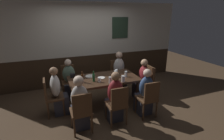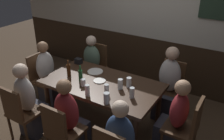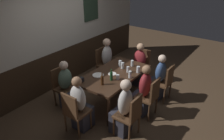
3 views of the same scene
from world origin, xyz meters
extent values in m
plane|color=#4C3826|center=(0.00, 0.00, 0.00)|extent=(12.00, 12.00, 0.00)
cube|color=#332316|center=(0.00, 1.65, 0.47)|extent=(6.40, 0.10, 0.95)
cube|color=beige|center=(0.00, 1.65, 1.77)|extent=(6.40, 0.10, 1.65)
cube|color=#233828|center=(1.13, 1.58, 1.80)|extent=(0.56, 0.03, 0.68)
cube|color=#382316|center=(0.00, 0.00, 0.71)|extent=(1.69, 0.94, 0.05)
cylinder|color=#382316|center=(-0.75, -0.39, 0.34)|extent=(0.07, 0.07, 0.69)
cylinder|color=#382316|center=(0.75, -0.39, 0.34)|extent=(0.07, 0.07, 0.69)
cylinder|color=#382316|center=(-0.75, 0.39, 0.34)|extent=(0.07, 0.07, 0.69)
cylinder|color=#382316|center=(0.75, 0.39, 0.34)|extent=(0.07, 0.07, 0.69)
cube|color=#513521|center=(-1.19, 0.00, 0.43)|extent=(0.40, 0.40, 0.04)
cube|color=#513521|center=(-1.37, 0.00, 0.67)|extent=(0.04, 0.36, 0.43)
cylinder|color=#513521|center=(-1.02, 0.17, 0.21)|extent=(0.04, 0.04, 0.41)
cylinder|color=#513521|center=(-1.02, -0.17, 0.21)|extent=(0.04, 0.04, 0.41)
cylinder|color=#513521|center=(-1.36, 0.17, 0.21)|extent=(0.04, 0.04, 0.41)
cylinder|color=#513521|center=(-1.36, -0.17, 0.21)|extent=(0.04, 0.04, 0.41)
cube|color=#513521|center=(-0.74, 0.81, 0.43)|extent=(0.40, 0.40, 0.04)
cube|color=#513521|center=(-0.74, 0.99, 0.67)|extent=(0.36, 0.04, 0.43)
cylinder|color=#513521|center=(-0.57, 0.64, 0.21)|extent=(0.04, 0.04, 0.41)
cylinder|color=#513521|center=(-0.91, 0.64, 0.21)|extent=(0.04, 0.04, 0.41)
cylinder|color=#513521|center=(-0.57, 0.98, 0.21)|extent=(0.04, 0.04, 0.41)
cylinder|color=#513521|center=(-0.91, 0.98, 0.21)|extent=(0.04, 0.04, 0.41)
cube|color=#513521|center=(0.00, -0.81, 0.43)|extent=(0.40, 0.40, 0.04)
cube|color=#513521|center=(0.00, -0.99, 0.67)|extent=(0.36, 0.04, 0.43)
cylinder|color=#513521|center=(-0.17, -0.64, 0.21)|extent=(0.04, 0.04, 0.41)
cylinder|color=#513521|center=(0.17, -0.64, 0.21)|extent=(0.04, 0.04, 0.41)
cylinder|color=#513521|center=(-0.17, -0.98, 0.21)|extent=(0.04, 0.04, 0.41)
cylinder|color=#513521|center=(0.17, -0.98, 0.21)|extent=(0.04, 0.04, 0.41)
cube|color=#513521|center=(0.74, 0.81, 0.43)|extent=(0.40, 0.40, 0.04)
cube|color=#513521|center=(0.74, 0.99, 0.67)|extent=(0.36, 0.04, 0.43)
cylinder|color=#513521|center=(0.91, 0.64, 0.21)|extent=(0.04, 0.04, 0.41)
cylinder|color=#513521|center=(0.57, 0.64, 0.21)|extent=(0.04, 0.04, 0.41)
cylinder|color=#513521|center=(0.91, 0.98, 0.21)|extent=(0.04, 0.04, 0.41)
cylinder|color=#513521|center=(0.57, 0.98, 0.21)|extent=(0.04, 0.04, 0.41)
cube|color=#513521|center=(1.19, 0.00, 0.43)|extent=(0.40, 0.40, 0.04)
cube|color=#513521|center=(1.37, 0.00, 0.67)|extent=(0.04, 0.36, 0.43)
cylinder|color=#513521|center=(1.02, -0.17, 0.21)|extent=(0.04, 0.04, 0.41)
cylinder|color=#513521|center=(1.02, 0.17, 0.21)|extent=(0.04, 0.04, 0.41)
cylinder|color=#513521|center=(1.36, -0.17, 0.21)|extent=(0.04, 0.04, 0.41)
cylinder|color=#513521|center=(1.36, 0.17, 0.21)|extent=(0.04, 0.04, 0.41)
cube|color=#513521|center=(0.74, -0.81, 0.43)|extent=(0.40, 0.40, 0.04)
cube|color=#513521|center=(0.74, -0.99, 0.67)|extent=(0.36, 0.04, 0.43)
cylinder|color=#513521|center=(0.57, -0.64, 0.21)|extent=(0.04, 0.04, 0.41)
cylinder|color=#513521|center=(0.91, -0.64, 0.21)|extent=(0.04, 0.04, 0.41)
cylinder|color=#513521|center=(0.57, -0.98, 0.21)|extent=(0.04, 0.04, 0.41)
cylinder|color=#513521|center=(0.91, -0.98, 0.21)|extent=(0.04, 0.04, 0.41)
cube|color=#513521|center=(-0.74, -0.81, 0.43)|extent=(0.40, 0.40, 0.04)
cube|color=#513521|center=(-0.74, -0.99, 0.67)|extent=(0.36, 0.04, 0.43)
cylinder|color=#513521|center=(-0.91, -0.64, 0.21)|extent=(0.04, 0.04, 0.41)
cylinder|color=#513521|center=(-0.57, -0.64, 0.21)|extent=(0.04, 0.04, 0.41)
cylinder|color=#513521|center=(-0.91, -0.98, 0.21)|extent=(0.04, 0.04, 0.41)
cylinder|color=#513521|center=(-0.57, -0.98, 0.21)|extent=(0.04, 0.04, 0.41)
cube|color=#2D2D38|center=(-1.06, 0.00, 0.23)|extent=(0.34, 0.32, 0.45)
ellipsoid|color=silver|center=(-1.15, 0.00, 0.71)|extent=(0.22, 0.34, 0.52)
sphere|color=#936B4C|center=(-1.15, 0.00, 1.06)|extent=(0.18, 0.18, 0.18)
cube|color=#2D2D38|center=(-0.74, 0.68, 0.23)|extent=(0.32, 0.34, 0.45)
ellipsoid|color=#56705B|center=(-0.74, 0.77, 0.69)|extent=(0.34, 0.22, 0.47)
sphere|color=beige|center=(-0.74, 0.77, 1.01)|extent=(0.19, 0.19, 0.19)
cube|color=#2D2D38|center=(0.00, -0.68, 0.23)|extent=(0.32, 0.34, 0.45)
ellipsoid|color=maroon|center=(0.00, -0.77, 0.71)|extent=(0.34, 0.22, 0.52)
sphere|color=#936B4C|center=(0.00, -0.77, 1.05)|extent=(0.18, 0.18, 0.18)
cube|color=#2D2D38|center=(0.74, 0.68, 0.23)|extent=(0.32, 0.34, 0.45)
ellipsoid|color=silver|center=(0.74, 0.77, 0.72)|extent=(0.34, 0.22, 0.55)
sphere|color=#DBB293|center=(0.74, 0.77, 1.09)|extent=(0.20, 0.20, 0.20)
cube|color=#2D2D38|center=(1.06, 0.00, 0.23)|extent=(0.34, 0.32, 0.45)
ellipsoid|color=maroon|center=(1.15, 0.00, 0.69)|extent=(0.22, 0.34, 0.47)
sphere|color=tan|center=(1.15, 0.00, 1.01)|extent=(0.19, 0.19, 0.19)
cube|color=#2D2D38|center=(0.74, -0.68, 0.23)|extent=(0.32, 0.34, 0.45)
ellipsoid|color=#334C7A|center=(0.74, -0.77, 0.70)|extent=(0.34, 0.22, 0.49)
sphere|color=beige|center=(0.74, -0.77, 1.02)|extent=(0.18, 0.18, 0.18)
cube|color=#2D2D38|center=(-0.74, -0.68, 0.23)|extent=(0.32, 0.34, 0.45)
ellipsoid|color=silver|center=(-0.74, -0.77, 0.71)|extent=(0.34, 0.22, 0.52)
sphere|color=beige|center=(-0.74, -0.77, 1.06)|extent=(0.20, 0.20, 0.20)
cylinder|color=silver|center=(0.31, -0.01, 0.81)|extent=(0.07, 0.07, 0.15)
cylinder|color=gold|center=(0.31, -0.01, 0.77)|extent=(0.06, 0.06, 0.06)
cylinder|color=silver|center=(0.22, -0.21, 0.81)|extent=(0.06, 0.06, 0.14)
cylinder|color=#C6842D|center=(0.22, -0.21, 0.77)|extent=(0.05, 0.05, 0.06)
cylinder|color=silver|center=(0.55, -0.12, 0.81)|extent=(0.06, 0.06, 0.15)
cylinder|color=#C6842D|center=(0.55, -0.12, 0.77)|extent=(0.06, 0.06, 0.07)
cylinder|color=silver|center=(0.38, 0.10, 0.81)|extent=(0.07, 0.07, 0.14)
cylinder|color=#C6842D|center=(0.38, 0.10, 0.78)|extent=(0.06, 0.06, 0.08)
cylinder|color=silver|center=(0.34, -0.40, 0.81)|extent=(0.08, 0.08, 0.15)
cylinder|color=silver|center=(0.34, -0.40, 0.80)|extent=(0.07, 0.07, 0.12)
cylinder|color=silver|center=(0.03, -0.38, 0.82)|extent=(0.06, 0.06, 0.15)
cylinder|color=#B26623|center=(0.03, -0.38, 0.79)|extent=(0.05, 0.05, 0.11)
cylinder|color=silver|center=(-0.18, -0.21, 0.79)|extent=(0.07, 0.07, 0.10)
cylinder|color=#B26623|center=(-0.18, -0.21, 0.78)|extent=(0.06, 0.06, 0.07)
cylinder|color=#194723|center=(-0.29, -0.13, 0.83)|extent=(0.06, 0.06, 0.18)
cylinder|color=#194723|center=(-0.29, -0.13, 0.95)|extent=(0.03, 0.03, 0.07)
cylinder|color=#42230F|center=(-0.54, -0.09, 0.83)|extent=(0.06, 0.06, 0.19)
cylinder|color=#42230F|center=(-0.54, -0.09, 0.96)|extent=(0.03, 0.03, 0.07)
cylinder|color=white|center=(-0.28, 0.23, 0.75)|extent=(0.24, 0.24, 0.01)
cylinder|color=white|center=(-0.05, 0.02, 0.75)|extent=(0.18, 0.18, 0.01)
cube|color=black|center=(-0.70, 0.34, 0.79)|extent=(0.11, 0.09, 0.09)
camera|label=1|loc=(-1.23, -3.73, 2.24)|focal=27.30mm
camera|label=2|loc=(1.73, -2.51, 2.46)|focal=38.85mm
camera|label=3|loc=(-3.49, -2.46, 2.94)|focal=35.13mm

